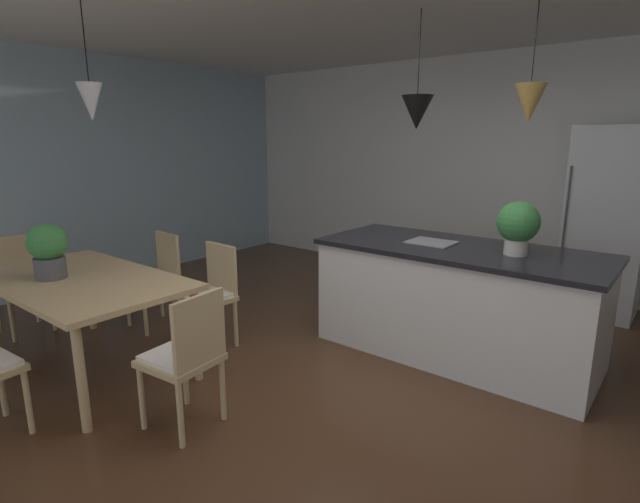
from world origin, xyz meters
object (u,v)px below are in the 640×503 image
kitchen_island (456,300)px  potted_plant_on_table (48,249)px  potted_plant_on_island (518,225)px  refrigerator (607,223)px  dining_table (82,286)px  chair_far_right (210,293)px  chair_far_left (157,276)px  chair_kitchen_end (186,355)px  chair_window_end (18,281)px

kitchen_island → potted_plant_on_table: (-2.23, -2.16, 0.49)m
potted_plant_on_island → refrigerator: bearing=80.2°
dining_table → refrigerator: (2.81, 3.84, 0.26)m
chair_far_right → refrigerator: bearing=50.9°
chair_far_left → chair_kitchen_end: bearing=-28.0°
chair_kitchen_end → potted_plant_on_table: 1.48m
dining_table → chair_window_end: (-1.24, -0.00, -0.19)m
chair_far_right → potted_plant_on_table: potted_plant_on_table is taller
chair_far_left → chair_kitchen_end: 1.84m
chair_kitchen_end → refrigerator: refrigerator is taller
refrigerator → potted_plant_on_table: refrigerator is taller
potted_plant_on_table → chair_kitchen_end: bearing=5.8°
chair_window_end → chair_far_right: bearing=28.0°
chair_far_left → chair_window_end: (-0.85, -0.87, 0.00)m
chair_far_left → refrigerator: 4.39m
dining_table → potted_plant_on_island: bearing=39.0°
chair_window_end → chair_kitchen_end: same height
chair_far_left → potted_plant_on_island: 3.17m
chair_far_left → potted_plant_on_table: 1.13m
chair_kitchen_end → potted_plant_on_table: bearing=-174.2°
chair_far_right → potted_plant_on_table: 1.24m
dining_table → refrigerator: refrigerator is taller
dining_table → chair_far_right: size_ratio=1.99×
refrigerator → potted_plant_on_island: size_ratio=4.69×
potted_plant_on_table → kitchen_island: bearing=44.1°
potted_plant_on_island → dining_table: bearing=-141.0°
chair_window_end → dining_table: bearing=0.0°
chair_window_end → potted_plant_on_island: size_ratio=2.20×
chair_far_right → potted_plant_on_island: 2.49m
chair_window_end → refrigerator: bearing=43.5°
chair_window_end → potted_plant_on_island: potted_plant_on_island is taller
dining_table → chair_far_right: 0.97m
kitchen_island → potted_plant_on_island: 0.79m
chair_kitchen_end → refrigerator: size_ratio=0.47×
potted_plant_on_island → potted_plant_on_table: (-2.66, -2.16, -0.17)m
chair_far_right → chair_window_end: 1.85m
chair_far_right → kitchen_island: bearing=34.5°
dining_table → kitchen_island: size_ratio=0.79×
chair_kitchen_end → potted_plant_on_island: (1.26, 2.02, 0.65)m
kitchen_island → potted_plant_on_island: potted_plant_on_island is taller
kitchen_island → chair_window_end: bearing=-148.6°
chair_far_right → chair_far_left: (-0.78, -0.00, 0.00)m
chair_far_left → chair_window_end: size_ratio=1.00×
chair_kitchen_end → kitchen_island: size_ratio=0.40×
chair_far_right → kitchen_island: kitchen_island is taller
chair_kitchen_end → kitchen_island: (0.83, 2.02, -0.01)m
kitchen_island → potted_plant_on_island: size_ratio=5.55×
kitchen_island → refrigerator: size_ratio=1.18×
dining_table → chair_kitchen_end: 1.25m
potted_plant_on_island → chair_window_end: bearing=-151.6°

